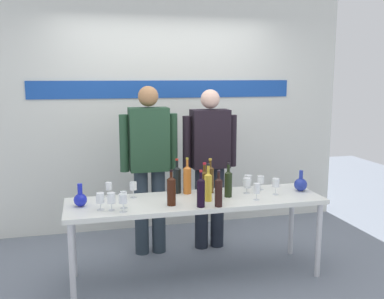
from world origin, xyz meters
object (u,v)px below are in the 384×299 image
object	(u,v)px
display_table	(196,205)
wine_bottle_7	(177,179)
wine_glass_left_0	(133,186)
wine_bottle_0	(187,179)
wine_bottle_1	(228,183)
wine_glass_left_5	(111,198)
wine_bottle_4	(208,186)
wine_glass_left_4	(109,187)
wine_glass_left_1	(124,197)
wine_glass_right_3	(257,189)
wine_bottle_5	(210,178)
wine_glass_right_4	(261,180)
decanter_blue_left	(80,199)
wine_bottle_3	(219,191)
wine_glass_right_0	(248,179)
decanter_blue_right	(301,184)
wine_bottle_8	(204,183)
wine_glass_right_1	(247,183)
wine_glass_left_3	(123,199)
presenter_right	(210,160)
presenter_left	(149,160)
wine_bottle_2	(201,191)
wine_bottle_6	(171,190)
wine_glass_right_2	(276,183)

from	to	relation	value
display_table	wine_bottle_7	size ratio (longest dim) A/B	6.98
wine_glass_left_0	wine_bottle_0	bearing A→B (deg)	2.79
wine_bottle_1	wine_glass_left_5	size ratio (longest dim) A/B	2.16
wine_bottle_1	wine_bottle_7	bearing A→B (deg)	149.97
display_table	wine_bottle_4	xyz separation A→B (m)	(0.09, -0.08, 0.20)
wine_glass_left_4	wine_glass_left_1	bearing A→B (deg)	-75.88
wine_bottle_7	wine_glass_right_3	size ratio (longest dim) A/B	2.16
wine_bottle_5	wine_glass_right_4	size ratio (longest dim) A/B	2.40
decanter_blue_left	wine_bottle_3	size ratio (longest dim) A/B	0.63
wine_glass_right_0	decanter_blue_right	bearing A→B (deg)	-27.74
wine_bottle_8	wine_glass_right_1	world-z (taller)	wine_bottle_8
decanter_blue_right	wine_glass_right_4	bearing A→B (deg)	158.86
wine_glass_left_5	wine_glass_left_3	bearing A→B (deg)	-38.54
presenter_right	wine_bottle_1	bearing A→B (deg)	-91.58
presenter_left	wine_glass_left_3	bearing A→B (deg)	-111.59
wine_glass_right_3	wine_bottle_2	bearing A→B (deg)	-171.80
wine_glass_left_3	wine_bottle_2	bearing A→B (deg)	-1.68
wine_glass_left_3	wine_glass_right_4	world-z (taller)	wine_glass_left_3
wine_glass_left_5	wine_glass_right_0	world-z (taller)	wine_glass_left_5
wine_bottle_5	wine_bottle_8	xyz separation A→B (m)	(-0.10, -0.16, -0.00)
wine_bottle_6	wine_bottle_8	xyz separation A→B (m)	(0.33, 0.14, 0.00)
presenter_left	wine_glass_right_4	distance (m)	1.12
wine_glass_left_3	wine_glass_right_4	size ratio (longest dim) A/B	1.09
wine_bottle_8	wine_glass_right_4	size ratio (longest dim) A/B	2.39
wine_bottle_6	wine_glass_right_4	distance (m)	0.97
wine_bottle_2	display_table	bearing A→B (deg)	84.86
wine_bottle_4	presenter_right	bearing A→B (deg)	72.54
wine_bottle_3	wine_bottle_8	distance (m)	0.27
wine_bottle_7	wine_glass_right_1	size ratio (longest dim) A/B	2.26
wine_glass_left_3	display_table	bearing A→B (deg)	18.16
wine_glass_left_1	wine_glass_right_0	world-z (taller)	wine_glass_left_1
wine_bottle_3	wine_bottle_5	world-z (taller)	wine_bottle_5
wine_bottle_5	wine_bottle_8	world-z (taller)	wine_bottle_5
wine_bottle_0	wine_glass_left_4	world-z (taller)	wine_bottle_0
decanter_blue_left	wine_glass_right_3	distance (m)	1.51
wine_glass_left_0	wine_glass_right_3	bearing A→B (deg)	-17.81
wine_bottle_2	wine_glass_right_2	bearing A→B (deg)	14.45
wine_bottle_0	wine_glass_left_1	bearing A→B (deg)	-152.60
display_table	wine_glass_left_3	distance (m)	0.71
wine_glass_left_1	wine_glass_right_1	size ratio (longest dim) A/B	1.00
display_table	wine_bottle_3	bearing A→B (deg)	-64.59
wine_glass_right_1	wine_bottle_5	bearing A→B (deg)	162.25
wine_bottle_4	wine_glass_right_0	size ratio (longest dim) A/B	2.64
wine_glass_left_5	wine_glass_left_4	bearing A→B (deg)	89.28
wine_bottle_3	wine_glass_right_3	distance (m)	0.40
wine_bottle_3	wine_glass_left_5	size ratio (longest dim) A/B	2.13
wine_glass_right_2	wine_glass_right_1	bearing A→B (deg)	156.11
wine_bottle_5	wine_glass_left_5	xyz separation A→B (m)	(-0.93, -0.32, -0.04)
display_table	wine_glass_right_3	xyz separation A→B (m)	(0.51, -0.16, 0.16)
wine_glass_left_4	wine_bottle_6	bearing A→B (deg)	-38.58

